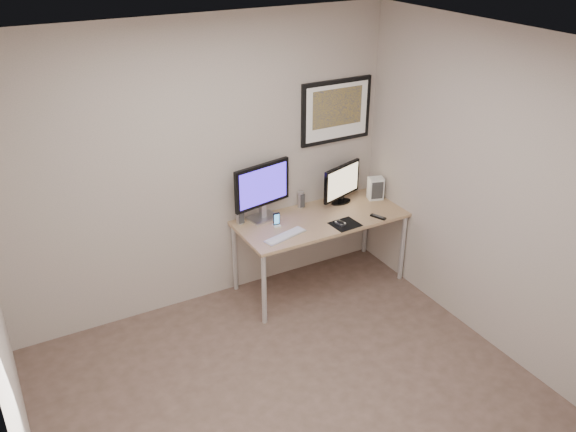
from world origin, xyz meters
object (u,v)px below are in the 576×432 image
monitor_large (262,189)px  speaker_right (301,200)px  speaker_left (240,215)px  fan_unit (376,188)px  monitor_tv (342,183)px  phone_dock (277,220)px  keyboard (285,236)px  framed_art (336,111)px  desk (321,224)px

monitor_large → speaker_right: monitor_large is taller
speaker_left → fan_unit: 1.42m
monitor_tv → fan_unit: 0.37m
monitor_tv → fan_unit: size_ratio=2.18×
phone_dock → keyboard: bearing=-92.2°
framed_art → monitor_large: framed_art is taller
desk → keyboard: (-0.47, -0.17, 0.07)m
phone_dock → desk: bearing=-1.1°
framed_art → monitor_tv: size_ratio=1.53×
monitor_large → speaker_left: monitor_large is taller
speaker_right → phone_dock: size_ratio=1.18×
framed_art → monitor_tv: framed_art is taller
framed_art → phone_dock: 1.18m
desk → fan_unit: (0.70, 0.10, 0.18)m
monitor_tv → speaker_left: size_ratio=2.81×
desk → monitor_tv: size_ratio=3.27×
monitor_tv → phone_dock: 0.81m
framed_art → phone_dock: (-0.80, -0.29, -0.82)m
phone_dock → speaker_right: bearing=36.3°
fan_unit → speaker_right: bearing=-177.2°
speaker_left → desk: bearing=-21.2°
framed_art → fan_unit: bearing=-33.8°
framed_art → speaker_left: bearing=-176.1°
framed_art → speaker_right: (-0.40, -0.04, -0.81)m
desk → framed_art: framed_art is taller
monitor_large → keyboard: monitor_large is taller
speaker_right → keyboard: 0.62m
monitor_tv → phone_dock: bearing=171.3°
desk → framed_art: (0.35, 0.33, 0.96)m
fan_unit → framed_art: bearing=163.1°
monitor_tv → framed_art: bearing=69.5°
desk → fan_unit: bearing=8.1°
framed_art → monitor_large: size_ratio=1.26×
monitor_tv → speaker_left: 1.07m
monitor_large → monitor_tv: 0.84m
speaker_left → monitor_large: bearing=-5.4°
phone_dock → keyboard: (-0.03, -0.21, -0.06)m
phone_dock → keyboard: phone_dock is taller
speaker_left → fan_unit: bearing=-7.6°
speaker_left → keyboard: size_ratio=0.41×
speaker_left → framed_art: bearing=2.7°
phone_dock → speaker_left: bearing=145.7°
monitor_large → fan_unit: (1.18, -0.14, -0.19)m
keyboard → phone_dock: bearing=68.7°
speaker_right → fan_unit: 0.77m
framed_art → fan_unit: 0.88m
keyboard → monitor_large: bearing=77.6°
desk → speaker_left: 0.77m
monitor_tv → monitor_large: bearing=157.2°
framed_art → speaker_left: (-1.06, -0.07, -0.80)m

